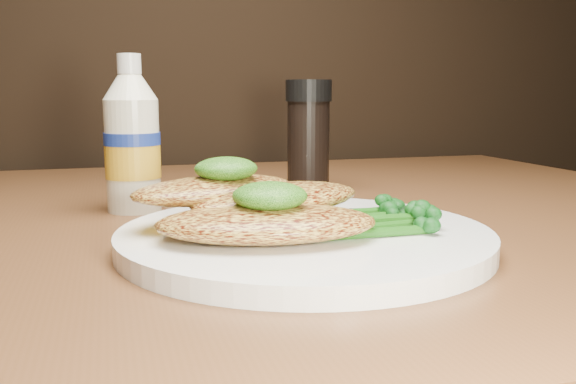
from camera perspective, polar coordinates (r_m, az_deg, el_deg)
name	(u,v)px	position (r m, az deg, el deg)	size (l,w,h in m)	color
plate	(304,238)	(0.47, 1.52, -4.24)	(0.28, 0.28, 0.01)	white
chicken_front	(267,223)	(0.43, -1.98, -2.89)	(0.15, 0.08, 0.02)	gold
chicken_mid	(277,198)	(0.48, -0.98, -0.60)	(0.15, 0.07, 0.02)	gold
chicken_back	(215,190)	(0.48, -6.74, 0.21)	(0.14, 0.07, 0.02)	gold
pesto_front	(270,196)	(0.43, -1.70, -0.36)	(0.05, 0.05, 0.02)	#0D3608
pesto_back	(226,169)	(0.48, -5.74, 2.15)	(0.05, 0.04, 0.02)	#0D3608
broccolini_bundle	(354,214)	(0.47, 6.10, -2.05)	(0.13, 0.10, 0.02)	#1B5512
mayo_bottle	(132,134)	(0.62, -14.21, 5.24)	(0.05, 0.05, 0.15)	#E9E5C6
pepper_grinder	(308,136)	(0.72, 1.89, 5.15)	(0.05, 0.05, 0.13)	black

